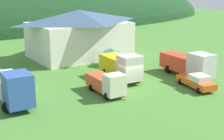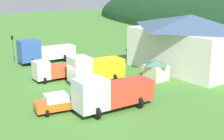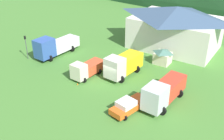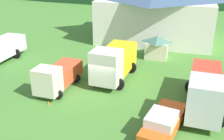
% 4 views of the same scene
% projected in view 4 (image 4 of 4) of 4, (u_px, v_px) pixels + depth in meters
% --- Properties ---
extents(ground_plane, '(200.00, 200.00, 0.00)m').
position_uv_depth(ground_plane, '(102.00, 91.00, 23.46)').
color(ground_plane, '#477F33').
extents(depot_building, '(15.57, 11.06, 7.45)m').
position_uv_depth(depot_building, '(156.00, 11.00, 36.31)').
color(depot_building, white).
rests_on(depot_building, ground).
extents(play_shed_cream, '(2.61, 2.44, 2.49)m').
position_uv_depth(play_shed_cream, '(157.00, 47.00, 30.51)').
color(play_shed_cream, beige).
rests_on(play_shed_cream, ground).
extents(light_truck_cream, '(2.70, 5.59, 2.57)m').
position_uv_depth(light_truck_cream, '(57.00, 76.00, 23.30)').
color(light_truck_cream, beige).
rests_on(light_truck_cream, ground).
extents(flatbed_truck_yellow, '(3.57, 6.70, 3.45)m').
position_uv_depth(flatbed_truck_yellow, '(114.00, 62.00, 24.93)').
color(flatbed_truck_yellow, silver).
rests_on(flatbed_truck_yellow, ground).
extents(tow_truck_silver, '(3.36, 7.86, 3.36)m').
position_uv_depth(tow_truck_silver, '(205.00, 90.00, 19.99)').
color(tow_truck_silver, silver).
rests_on(tow_truck_silver, ground).
extents(service_pickup_orange, '(3.00, 5.34, 1.66)m').
position_uv_depth(service_pickup_orange, '(163.00, 122.00, 17.72)').
color(service_pickup_orange, orange).
rests_on(service_pickup_orange, ground).
extents(traffic_cone_near_pickup, '(0.36, 0.36, 0.60)m').
position_uv_depth(traffic_cone_near_pickup, '(49.00, 104.00, 21.42)').
color(traffic_cone_near_pickup, orange).
rests_on(traffic_cone_near_pickup, ground).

